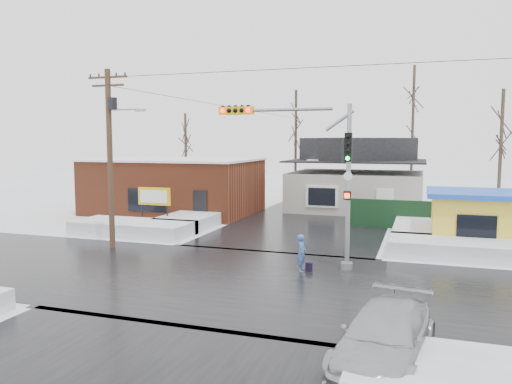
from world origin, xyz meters
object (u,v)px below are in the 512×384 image
(traffic_signal, at_px, (312,163))
(utility_pole, at_px, (111,148))
(kiosk, at_px, (473,218))
(car, at_px, (385,337))
(marquee_sign, at_px, (154,198))
(pedestrian, at_px, (302,253))

(traffic_signal, distance_m, utility_pole, 10.39)
(kiosk, distance_m, car, 16.21)
(kiosk, height_order, car, kiosk)
(traffic_signal, relative_size, marquee_sign, 2.75)
(marquee_sign, distance_m, kiosk, 18.51)
(car, bearing_deg, utility_pole, 154.56)
(kiosk, bearing_deg, traffic_signal, -135.16)
(kiosk, xyz_separation_m, car, (-3.30, -15.85, -0.76))
(pedestrian, relative_size, car, 0.32)
(traffic_signal, bearing_deg, kiosk, 44.84)
(car, bearing_deg, kiosk, 86.31)
(traffic_signal, relative_size, kiosk, 1.52)
(car, bearing_deg, traffic_signal, 121.20)
(marquee_sign, xyz_separation_m, kiosk, (18.50, 0.50, -0.46))
(traffic_signal, distance_m, marquee_sign, 13.42)
(traffic_signal, xyz_separation_m, pedestrian, (-0.18, -0.92, -3.76))
(marquee_sign, relative_size, pedestrian, 1.63)
(traffic_signal, height_order, car, traffic_signal)
(kiosk, bearing_deg, car, -101.76)
(marquee_sign, distance_m, pedestrian, 13.55)
(marquee_sign, height_order, car, marquee_sign)
(utility_pole, xyz_separation_m, pedestrian, (10.18, -1.46, -4.33))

